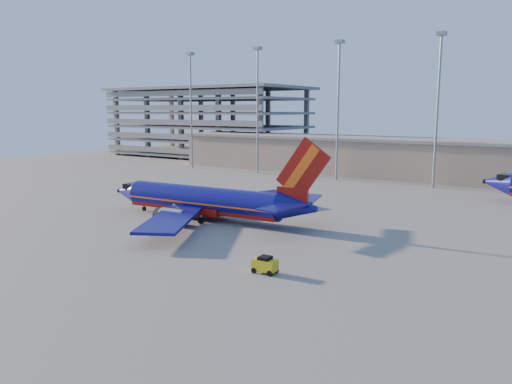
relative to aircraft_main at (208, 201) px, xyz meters
The scene contains 6 objects.
ground 4.19m from the aircraft_main, 15.72° to the right, with size 220.00×220.00×0.00m, color slate.
terminal_building 58.63m from the aircraft_main, 76.93° to the left, with size 122.00×16.00×8.50m.
parking_garage 94.26m from the aircraft_main, 128.77° to the left, with size 62.00×32.00×21.40m.
light_mast_row 48.25m from the aircraft_main, 79.62° to the left, with size 101.60×1.60×28.65m.
aircraft_main is the anchor object (origin of this frame).
baggage_tug 23.84m from the aircraft_main, 38.52° to the right, with size 2.24×1.41×1.57m.
Camera 1 is at (38.78, -50.65, 14.72)m, focal length 35.00 mm.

